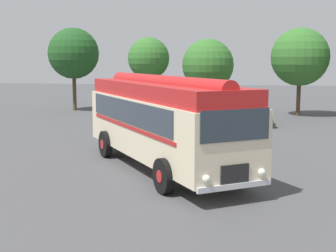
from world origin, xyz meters
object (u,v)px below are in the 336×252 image
(vintage_bus, at_px, (162,118))
(car_near_left, at_px, (162,111))
(car_mid_left, at_px, (206,110))
(car_mid_right, at_px, (253,111))

(vintage_bus, bearing_deg, car_near_left, 99.91)
(car_mid_left, relative_size, car_mid_right, 0.99)
(vintage_bus, xyz_separation_m, car_mid_left, (0.63, 12.92, -1.05))
(car_near_left, bearing_deg, vintage_bus, -80.09)
(vintage_bus, bearing_deg, car_mid_right, 74.62)
(car_near_left, xyz_separation_m, car_mid_left, (2.73, 0.90, 0.00))
(car_near_left, height_order, car_mid_right, same)
(car_mid_left, xyz_separation_m, car_mid_right, (2.96, 0.14, 0.00))
(car_mid_left, bearing_deg, car_mid_right, 2.74)
(vintage_bus, xyz_separation_m, car_mid_right, (3.59, 13.06, -1.05))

